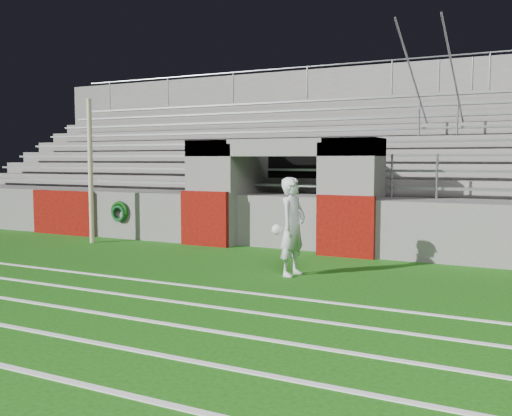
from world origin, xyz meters
The scene contains 5 objects.
ground centered at (0.00, 0.00, 0.00)m, with size 90.00×90.00×0.00m, color #154F0D.
field_post centered at (-4.66, 2.10, 1.82)m, with size 0.12×0.12×3.64m, color #BCAE8C.
stadium_structure centered at (0.00, 7.97, 1.49)m, with size 26.00×8.48×5.42m.
goalkeeper_with_ball centered at (1.55, 0.61, 0.90)m, with size 0.59×0.70×1.80m.
hose_coil centered at (-4.47, 2.93, 0.72)m, with size 0.56×0.15×0.56m.
Camera 1 is at (5.63, -8.91, 2.13)m, focal length 40.00 mm.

